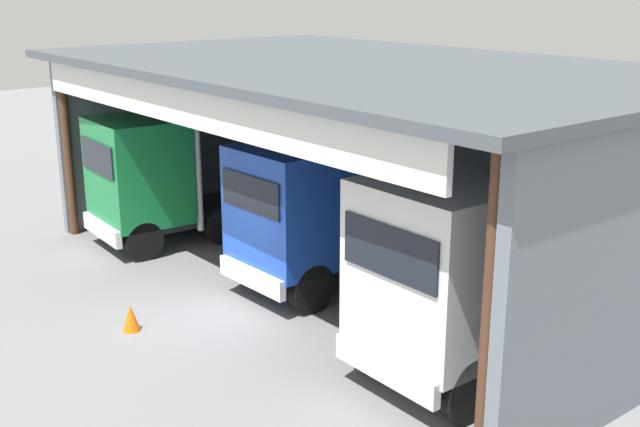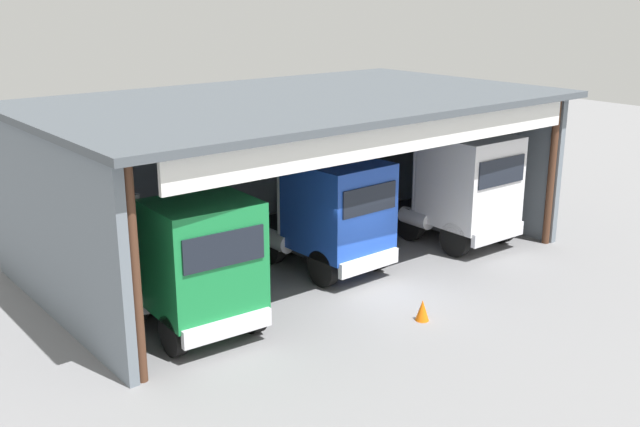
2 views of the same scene
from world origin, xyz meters
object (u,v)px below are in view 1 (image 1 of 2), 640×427
truck_blue_yard_outside (309,214)px  traffic_cone (131,318)px  truck_white_right_bay (449,278)px  tool_cart (384,215)px  truck_green_left_bay (149,180)px  oil_drum (527,256)px

truck_blue_yard_outside → traffic_cone: 4.56m
traffic_cone → truck_blue_yard_outside: bearing=83.6°
truck_white_right_bay → tool_cart: (-7.09, 5.20, -1.48)m
truck_green_left_bay → tool_cart: 6.60m
truck_green_left_bay → oil_drum: bearing=-139.4°
tool_cart → truck_green_left_bay: bearing=-120.0°
oil_drum → traffic_cone: 9.51m
truck_white_right_bay → oil_drum: size_ratio=4.85×
truck_blue_yard_outside → traffic_cone: bearing=82.3°
tool_cart → traffic_cone: size_ratio=1.79×
truck_white_right_bay → oil_drum: (-2.47, 5.61, -1.53)m
truck_green_left_bay → truck_white_right_bay: truck_white_right_bay is taller
oil_drum → tool_cart: (-4.62, -0.41, 0.05)m
truck_blue_yard_outside → oil_drum: size_ratio=5.81×
traffic_cone → oil_drum: bearing=71.4°
truck_green_left_bay → oil_drum: (7.85, 6.02, -1.34)m
truck_blue_yard_outside → oil_drum: bearing=-119.6°
oil_drum → traffic_cone: size_ratio=1.61×
truck_green_left_bay → truck_blue_yard_outside: size_ratio=0.93×
truck_blue_yard_outside → truck_white_right_bay: truck_white_right_bay is taller
oil_drum → traffic_cone: bearing=-108.6°
truck_green_left_bay → traffic_cone: bearing=151.3°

